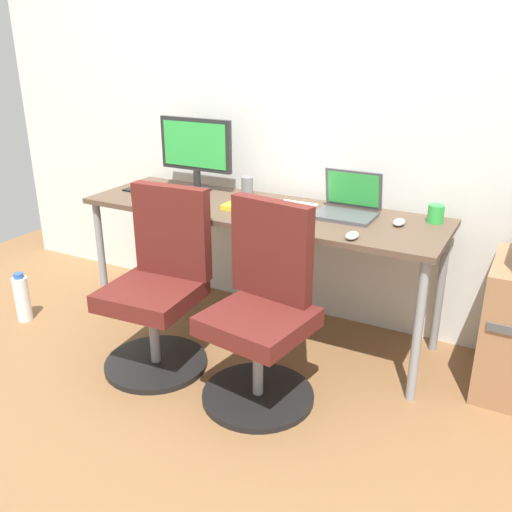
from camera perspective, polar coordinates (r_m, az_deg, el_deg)
The scene contains 17 objects.
ground_plane at distance 3.35m, azimuth 0.41°, elevation -7.55°, with size 5.28×5.28×0.00m, color brown.
back_wall at distance 3.30m, azimuth 3.74°, elevation 15.75°, with size 4.40×0.04×2.60m, color silver.
desk at distance 3.08m, azimuth 0.44°, elevation 3.76°, with size 2.01×0.62×0.75m.
office_chair_left at distance 2.91m, azimuth -9.84°, elevation -3.32°, with size 0.54×0.54×0.94m.
office_chair_right at distance 2.61m, azimuth 0.68°, elevation -5.96°, with size 0.54×0.54×0.94m.
water_bottle_on_floor at distance 3.69m, azimuth -22.79°, elevation -3.99°, with size 0.09×0.09×0.31m.
desktop_monitor at distance 3.40m, azimuth -6.17°, elevation 10.82°, with size 0.48×0.18×0.43m.
open_laptop at distance 2.96m, azimuth 9.37°, elevation 5.19°, with size 0.31×0.26×0.23m.
keyboard_by_monitor at distance 3.12m, azimuth -9.50°, elevation 5.14°, with size 0.34×0.12×0.02m, color silver.
keyboard_by_laptop at distance 3.36m, azimuth -9.82°, elevation 6.28°, with size 0.34×0.12×0.02m, color #2D2D2D.
mouse_by_monitor at distance 2.62m, azimuth 9.80°, elevation 2.08°, with size 0.06×0.10×0.03m, color silver.
mouse_by_laptop at distance 2.86m, azimuth 14.41°, elevation 3.36°, with size 0.06×0.10×0.03m, color #B7B7B7.
coffee_mug at distance 2.94m, azimuth 17.90°, elevation 4.13°, with size 0.08×0.08×0.09m, color green.
pen_cup at distance 3.32m, azimuth -0.90°, elevation 7.20°, with size 0.07×0.07×0.10m, color slate.
phone_near_laptop at distance 3.54m, azimuth -12.31°, elevation 6.79°, with size 0.07×0.14×0.01m, color black.
notebook at distance 3.04m, azimuth -1.22°, elevation 5.04°, with size 0.21×0.15×0.03m, color yellow.
paper_pile at distance 3.02m, azimuth 3.51°, elevation 4.78°, with size 0.21×0.30×0.01m, color white.
Camera 1 is at (1.36, -2.60, 1.62)m, focal length 39.15 mm.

